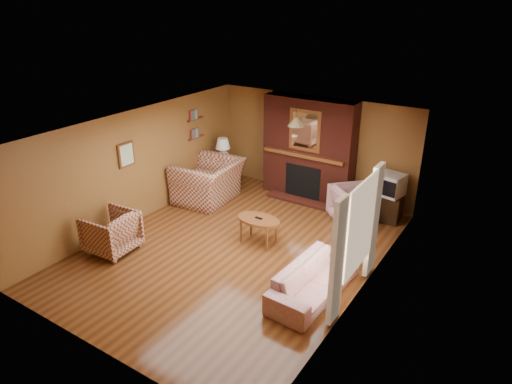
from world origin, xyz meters
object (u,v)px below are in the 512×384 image
Objects in this scene: plaid_armchair at (111,232)px; crt_tv at (391,185)px; tv_stand at (388,207)px; plaid_loveseat at (208,181)px; side_table at (224,173)px; floral_sofa at (314,280)px; table_lamp at (223,149)px; fireplace at (309,150)px; coffee_table at (259,222)px; floral_armchair at (352,204)px.

crt_tv reaches higher than plaid_armchair.
plaid_loveseat is at bearing -164.52° from tv_stand.
floral_sofa is at bearing -36.32° from side_table.
table_lamp reaches higher than plaid_loveseat.
table_lamp is (-0.15, 3.77, 0.58)m from plaid_armchair.
fireplace is at bearing 174.70° from crt_tv.
fireplace is at bearing 122.61° from plaid_loveseat.
plaid_loveseat is at bearing -75.03° from side_table.
plaid_armchair is 0.46× the size of floral_sofa.
table_lamp is at bearing -177.94° from tv_stand.
plaid_loveseat is 2.35m from coffee_table.
crt_tv is at bearing -5.30° from fireplace.
fireplace is 1.62× the size of plaid_loveseat.
coffee_table is at bearing -40.68° from side_table.
crt_tv is (4.15, 0.34, 0.51)m from side_table.
table_lamp is at bearing -175.26° from crt_tv.
side_table reaches higher than tv_stand.
plaid_armchair is 1.40× the size of table_lamp.
tv_stand is (4.00, 4.12, -0.10)m from plaid_armchair.
floral_armchair is 3.57m from table_lamp.
crt_tv is (1.81, 2.35, 0.36)m from coffee_table.
plaid_loveseat is 2.83m from plaid_armchair.
floral_armchair is 2.23m from coffee_table.
plaid_loveseat is at bearing 57.27° from floral_armchair.
coffee_table is at bearing -84.64° from fireplace.
floral_armchair is 0.96× the size of coffee_table.
table_lamp is at bearing 135.00° from side_table.
floral_sofa is (3.75, -2.01, -0.20)m from plaid_loveseat.
floral_armchair reaches higher than tv_stand.
coffee_table is at bearing -40.68° from table_lamp.
fireplace reaches higher than coffee_table.
floral_armchair reaches higher than floral_sofa.
coffee_table is 1.40× the size of side_table.
tv_stand is at bearing 0.57° from floral_sofa.
plaid_loveseat is at bearing 174.59° from plaid_armchair.
crt_tv reaches higher than side_table.
side_table is at bearing -170.89° from plaid_loveseat.
plaid_loveseat is 2.39× the size of table_lamp.
fireplace is 4.79m from plaid_armchair.
fireplace is at bearing 172.09° from tv_stand.
crt_tv reaches higher than floral_armchair.
fireplace reaches higher than plaid_loveseat.
side_table is (-0.25, 0.94, -0.17)m from plaid_loveseat.
coffee_table is at bearing 63.92° from floral_sofa.
crt_tv is at bearing -101.19° from floral_armchair.
crt_tv is at bearing 102.31° from plaid_loveseat.
tv_stand reaches higher than floral_sofa.
floral_armchair is at bearing -1.83° from table_lamp.
plaid_armchair is 1.47× the size of crt_tv.
fireplace is 2.33m from side_table.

